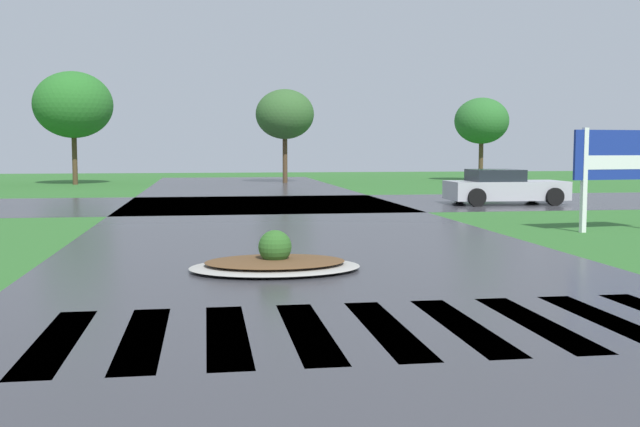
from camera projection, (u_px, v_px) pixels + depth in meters
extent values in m
cube|color=#35353A|center=(328.00, 270.00, 12.53)|extent=(9.86, 80.00, 0.01)
cube|color=#35353A|center=(262.00, 204.00, 27.34)|extent=(90.00, 8.87, 0.01)
cube|color=white|center=(57.00, 340.00, 7.96)|extent=(0.45, 2.85, 0.01)
cube|color=white|center=(143.00, 337.00, 8.10)|extent=(0.45, 2.85, 0.01)
cube|color=white|center=(227.00, 334.00, 8.23)|extent=(0.45, 2.85, 0.01)
cube|color=white|center=(308.00, 331.00, 8.37)|extent=(0.45, 2.85, 0.01)
cube|color=white|center=(386.00, 328.00, 8.50)|extent=(0.45, 2.85, 0.01)
cube|color=white|center=(462.00, 325.00, 8.64)|extent=(0.45, 2.85, 0.01)
cube|color=white|center=(535.00, 322.00, 8.77)|extent=(0.45, 2.85, 0.01)
cube|color=white|center=(607.00, 320.00, 8.91)|extent=(0.45, 2.85, 0.01)
cube|color=white|center=(584.00, 180.00, 18.06)|extent=(0.13, 0.13, 2.53)
cube|color=navy|center=(621.00, 155.00, 18.29)|extent=(2.65, 0.42, 1.21)
cube|color=white|center=(621.00, 162.00, 18.30)|extent=(2.01, 0.35, 0.34)
ellipsoid|color=#9E9B93|center=(275.00, 267.00, 12.53)|extent=(2.87, 2.03, 0.12)
ellipsoid|color=brown|center=(275.00, 262.00, 12.52)|extent=(2.36, 1.67, 0.10)
sphere|color=#2D6023|center=(275.00, 247.00, 12.50)|extent=(0.56, 0.56, 0.56)
cube|color=#B7B7BF|center=(506.00, 190.00, 27.26)|extent=(4.25, 1.94, 0.67)
cube|color=#1E232B|center=(495.00, 175.00, 27.15)|extent=(1.82, 1.67, 0.42)
cylinder|color=black|center=(532.00, 193.00, 28.41)|extent=(0.64, 0.23, 0.64)
cylinder|color=black|center=(555.00, 197.00, 26.51)|extent=(0.64, 0.23, 0.64)
cylinder|color=black|center=(459.00, 194.00, 28.04)|extent=(0.64, 0.23, 0.64)
cylinder|color=black|center=(477.00, 197.00, 26.13)|extent=(0.64, 0.23, 0.64)
cylinder|color=#4C3823|center=(75.00, 158.00, 41.67)|extent=(0.28, 0.28, 2.91)
ellipsoid|color=#286B26|center=(73.00, 105.00, 41.41)|extent=(4.32, 4.32, 3.68)
cylinder|color=#4C3823|center=(285.00, 159.00, 43.76)|extent=(0.28, 0.28, 2.81)
ellipsoid|color=#335C2C|center=(285.00, 114.00, 43.54)|extent=(3.40, 3.40, 2.89)
cylinder|color=#4C3823|center=(481.00, 160.00, 46.61)|extent=(0.28, 0.28, 2.55)
ellipsoid|color=#2B692A|center=(482.00, 121.00, 46.39)|extent=(3.35, 3.35, 2.85)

